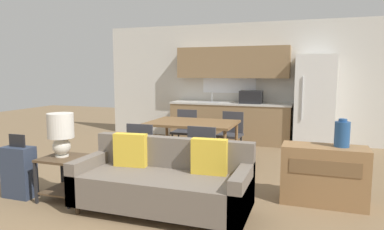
% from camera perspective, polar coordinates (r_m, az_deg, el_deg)
% --- Properties ---
extents(ground_plane, '(20.00, 20.00, 0.00)m').
position_cam_1_polar(ground_plane, '(4.02, -8.00, -16.15)').
color(ground_plane, '#7F6647').
extents(wall_back, '(6.40, 0.07, 2.70)m').
position_cam_1_polar(wall_back, '(8.09, 6.95, 5.48)').
color(wall_back, silver).
rests_on(wall_back, ground_plane).
extents(kitchen_counter, '(2.71, 0.65, 2.15)m').
position_cam_1_polar(kitchen_counter, '(7.83, 6.51, 1.69)').
color(kitchen_counter, '#8E704C').
rests_on(kitchen_counter, ground_plane).
extents(refrigerator, '(0.78, 0.73, 1.94)m').
position_cam_1_polar(refrigerator, '(7.53, 19.72, 2.06)').
color(refrigerator, white).
rests_on(refrigerator, ground_plane).
extents(dining_table, '(1.42, 0.97, 0.77)m').
position_cam_1_polar(dining_table, '(5.64, 0.11, -1.79)').
color(dining_table, brown).
rests_on(dining_table, ground_plane).
extents(couch, '(1.97, 0.80, 0.85)m').
position_cam_1_polar(couch, '(3.99, -4.70, -11.09)').
color(couch, '#3D2D1E').
rests_on(couch, ground_plane).
extents(side_table, '(0.51, 0.51, 0.54)m').
position_cam_1_polar(side_table, '(4.59, -20.50, -8.69)').
color(side_table, brown).
rests_on(side_table, ground_plane).
extents(table_lamp, '(0.32, 0.32, 0.54)m').
position_cam_1_polar(table_lamp, '(4.52, -21.02, -2.52)').
color(table_lamp, silver).
rests_on(table_lamp, side_table).
extents(credenza, '(0.98, 0.42, 0.71)m').
position_cam_1_polar(credenza, '(4.47, 21.07, -9.31)').
color(credenza, olive).
rests_on(credenza, ground_plane).
extents(vase, '(0.17, 0.17, 0.33)m').
position_cam_1_polar(vase, '(4.39, 23.75, -2.88)').
color(vase, '#234C84').
rests_on(vase, credenza).
extents(dining_chair_near_left, '(0.43, 0.43, 0.85)m').
position_cam_1_polar(dining_chair_near_left, '(5.06, -8.02, -5.44)').
color(dining_chair_near_left, '#38383D').
rests_on(dining_chair_near_left, ground_plane).
extents(dining_chair_far_right, '(0.45, 0.45, 0.85)m').
position_cam_1_polar(dining_chair_far_right, '(6.33, 6.46, -2.87)').
color(dining_chair_far_right, '#38383D').
rests_on(dining_chair_far_right, ground_plane).
extents(dining_chair_far_left, '(0.43, 0.43, 0.85)m').
position_cam_1_polar(dining_chair_far_left, '(6.63, -1.18, -2.37)').
color(dining_chair_far_left, '#38383D').
rests_on(dining_chair_far_left, ground_plane).
extents(dining_chair_near_right, '(0.43, 0.43, 0.85)m').
position_cam_1_polar(dining_chair_near_right, '(4.80, 2.09, -6.09)').
color(dining_chair_near_right, '#38383D').
rests_on(dining_chair_near_right, ground_plane).
extents(suitcase, '(0.40, 0.22, 0.81)m').
position_cam_1_polar(suitcase, '(4.91, -26.87, -8.42)').
color(suitcase, '#2D384C').
rests_on(suitcase, ground_plane).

